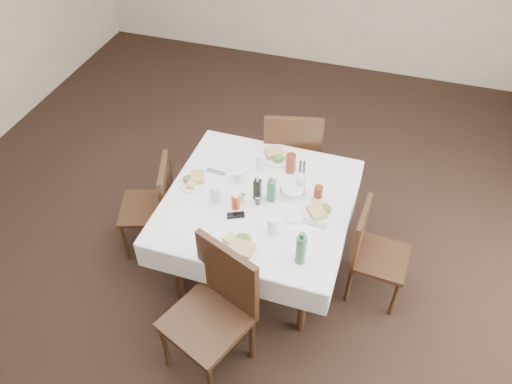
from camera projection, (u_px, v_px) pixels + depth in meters
The scene contains 33 objects.
ground_plane at pixel (234, 260), 4.22m from camera, with size 7.00×7.00×0.00m, color black.
room_shell at pixel (225, 85), 3.04m from camera, with size 6.04×7.04×2.80m.
dining_table at pixel (259, 206), 3.73m from camera, with size 1.36×1.36×0.76m.
chair_north at pixel (292, 151), 4.36m from camera, with size 0.58×0.58×1.02m.
chair_south at pixel (216, 304), 3.22m from camera, with size 0.63×0.63×1.03m.
chair_east at pixel (371, 248), 3.69m from camera, with size 0.42×0.42×0.84m.
chair_west at pixel (156, 202), 4.02m from camera, with size 0.52×0.52×0.87m.
meal_north at pixel (278, 156), 4.00m from camera, with size 0.26×0.26×0.06m.
meal_south at pixel (239, 246), 3.31m from camera, with size 0.31×0.31×0.07m.
meal_east at pixel (319, 210), 3.56m from camera, with size 0.26×0.26×0.06m.
meal_west at pixel (194, 180), 3.79m from camera, with size 0.24×0.24×0.05m.
side_plate_a at pixel (234, 165), 3.94m from camera, with size 0.14×0.14×0.01m.
side_plate_b at pixel (285, 225), 3.48m from camera, with size 0.17×0.17×0.01m.
water_n at pixel (261, 163), 3.87m from camera, with size 0.07×0.07×0.13m.
water_s at pixel (273, 226), 3.38m from camera, with size 0.07×0.07×0.14m.
water_e at pixel (301, 183), 3.70m from camera, with size 0.07×0.07×0.13m.
water_w at pixel (215, 194), 3.61m from camera, with size 0.08×0.08×0.14m.
iced_tea_a at pixel (291, 163), 3.84m from camera, with size 0.08×0.08×0.16m.
iced_tea_b at pixel (318, 194), 3.61m from camera, with size 0.07×0.07×0.14m.
bread_basket at pixel (293, 191), 3.69m from camera, with size 0.19×0.19×0.06m.
oil_cruet_dark at pixel (258, 188), 3.62m from camera, with size 0.05×0.05×0.22m.
oil_cruet_green at pixel (272, 190), 3.60m from camera, with size 0.06×0.06×0.23m.
ketchup_bottle at pixel (236, 201), 3.56m from camera, with size 0.06×0.06×0.14m.
salt_shaker at pixel (243, 199), 3.61m from camera, with size 0.04×0.04×0.09m.
pepper_shaker at pixel (258, 200), 3.61m from camera, with size 0.04×0.04×0.08m.
coffee_mug at pixel (239, 177), 3.78m from camera, with size 0.14×0.14×0.10m.
sunglasses at pixel (236, 215), 3.53m from camera, with size 0.13×0.09×0.03m.
green_bottle at pixel (301, 249), 3.17m from camera, with size 0.07×0.07×0.27m.
sugar_caddy at pixel (293, 221), 3.48m from camera, with size 0.09×0.07×0.04m.
cutlery_n at pixel (302, 169), 3.91m from camera, with size 0.09×0.20×0.01m.
cutlery_s at pixel (214, 238), 3.39m from camera, with size 0.08×0.16×0.01m.
cutlery_e at pixel (315, 224), 3.48m from camera, with size 0.18×0.05×0.01m.
cutlery_w at pixel (216, 172), 3.88m from camera, with size 0.16×0.04×0.01m.
Camera 1 is at (0.97, -2.47, 3.34)m, focal length 35.00 mm.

